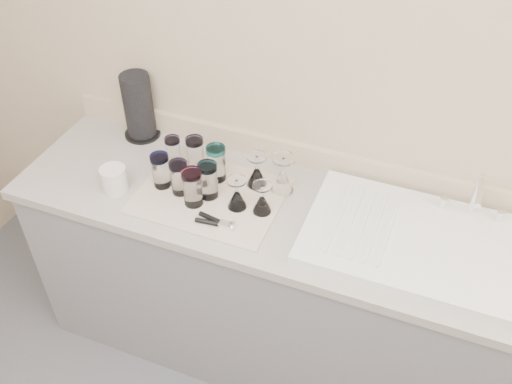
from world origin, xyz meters
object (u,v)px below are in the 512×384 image
at_px(tumbler_magenta, 161,170).
at_px(paper_towel_roll, 139,107).
at_px(white_mug, 114,179).
at_px(tumbler_purple, 216,163).
at_px(goblet_back_right, 283,179).
at_px(tumbler_cyan, 195,154).
at_px(goblet_front_left, 237,198).
at_px(goblet_back_left, 257,175).
at_px(tumbler_blue, 179,177).
at_px(can_opener, 216,222).
at_px(sink_unit, 422,242).
at_px(tumbler_lavender, 208,180).
at_px(tumbler_extra, 193,187).
at_px(tumbler_teal, 173,151).
at_px(goblet_front_right, 262,202).

xyz_separation_m(tumbler_magenta, paper_towel_roll, (-0.25, 0.28, 0.06)).
distance_m(white_mug, paper_towel_roll, 0.38).
bearing_deg(tumbler_purple, paper_towel_roll, 159.56).
height_order(tumbler_magenta, paper_towel_roll, paper_towel_roll).
distance_m(goblet_back_right, white_mug, 0.65).
relative_size(tumbler_cyan, goblet_front_left, 1.10).
bearing_deg(goblet_back_left, tumbler_cyan, 178.76).
bearing_deg(goblet_front_left, tumbler_cyan, 148.18).
bearing_deg(goblet_back_right, tumbler_blue, -156.47).
xyz_separation_m(goblet_front_left, can_opener, (-0.04, -0.12, -0.03)).
distance_m(sink_unit, tumbler_magenta, 1.01).
bearing_deg(tumbler_lavender, tumbler_cyan, 131.75).
height_order(goblet_back_right, paper_towel_roll, paper_towel_roll).
distance_m(tumbler_purple, tumbler_extra, 0.17).
bearing_deg(white_mug, tumbler_magenta, 26.39).
bearing_deg(goblet_back_left, white_mug, -156.52).
bearing_deg(tumbler_teal, tumbler_lavender, -30.59).
bearing_deg(paper_towel_roll, white_mug, -76.59).
xyz_separation_m(tumbler_lavender, can_opener, (0.09, -0.13, -0.07)).
xyz_separation_m(tumbler_magenta, goblet_back_left, (0.34, 0.14, -0.03)).
relative_size(goblet_back_right, can_opener, 1.05).
height_order(tumbler_lavender, tumbler_extra, tumbler_extra).
height_order(tumbler_purple, goblet_back_right, goblet_back_right).
bearing_deg(goblet_back_left, goblet_front_left, -98.35).
distance_m(goblet_back_right, goblet_front_left, 0.20).
bearing_deg(tumbler_cyan, goblet_front_right, -22.57).
height_order(tumbler_extra, goblet_front_left, tumbler_extra).
bearing_deg(tumbler_cyan, tumbler_blue, -86.83).
xyz_separation_m(sink_unit, goblet_back_right, (-0.56, 0.10, 0.04)).
distance_m(tumbler_blue, can_opener, 0.24).
bearing_deg(tumbler_purple, can_opener, -66.60).
relative_size(sink_unit, goblet_back_right, 5.23).
bearing_deg(tumbler_purple, white_mug, -150.52).
height_order(tumbler_cyan, white_mug, tumbler_cyan).
bearing_deg(paper_towel_roll, goblet_back_right, -10.50).
height_order(goblet_back_right, goblet_front_right, goblet_back_right).
xyz_separation_m(sink_unit, tumbler_lavender, (-0.81, -0.04, 0.06)).
xyz_separation_m(tumbler_teal, tumbler_lavender, (0.22, -0.13, 0.01)).
xyz_separation_m(white_mug, paper_towel_roll, (-0.09, 0.36, 0.09)).
bearing_deg(tumbler_extra, tumbler_purple, 82.55).
relative_size(tumbler_blue, can_opener, 0.94).
distance_m(tumbler_magenta, goblet_back_right, 0.47).
xyz_separation_m(goblet_back_left, goblet_back_right, (0.10, 0.01, 0.01)).
bearing_deg(tumbler_lavender, can_opener, -56.28).
relative_size(tumbler_blue, goblet_front_left, 1.08).
bearing_deg(paper_towel_roll, tumbler_extra, -38.39).
xyz_separation_m(tumbler_magenta, can_opener, (0.29, -0.12, -0.06)).
bearing_deg(sink_unit, tumbler_blue, -176.25).
height_order(goblet_back_left, can_opener, goblet_back_left).
height_order(sink_unit, tumbler_teal, sink_unit).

